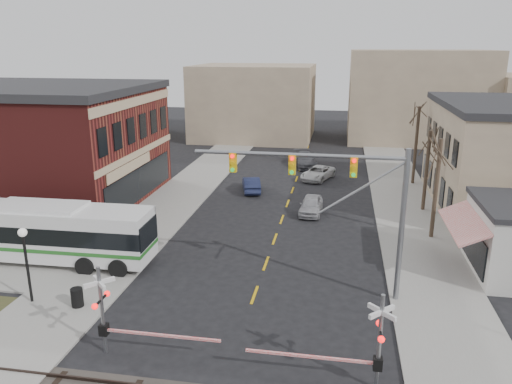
% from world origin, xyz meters
% --- Properties ---
extents(ground, '(160.00, 160.00, 0.00)m').
position_xyz_m(ground, '(0.00, 0.00, 0.00)').
color(ground, black).
rests_on(ground, ground).
extents(sidewalk_west, '(5.00, 60.00, 0.12)m').
position_xyz_m(sidewalk_west, '(-9.50, 20.00, 0.06)').
color(sidewalk_west, gray).
rests_on(sidewalk_west, ground).
extents(sidewalk_east, '(5.00, 60.00, 0.12)m').
position_xyz_m(sidewalk_east, '(9.50, 20.00, 0.06)').
color(sidewalk_east, gray).
rests_on(sidewalk_east, ground).
extents(tree_east_a, '(0.28, 0.28, 6.75)m').
position_xyz_m(tree_east_a, '(10.50, 12.00, 3.50)').
color(tree_east_a, '#382B21').
rests_on(tree_east_a, sidewalk_east).
extents(tree_east_b, '(0.28, 0.28, 6.30)m').
position_xyz_m(tree_east_b, '(10.80, 18.00, 3.27)').
color(tree_east_b, '#382B21').
rests_on(tree_east_b, sidewalk_east).
extents(tree_east_c, '(0.28, 0.28, 7.20)m').
position_xyz_m(tree_east_c, '(11.00, 26.00, 3.72)').
color(tree_east_c, '#382B21').
rests_on(tree_east_c, sidewalk_east).
extents(transit_bus, '(13.45, 3.15, 3.45)m').
position_xyz_m(transit_bus, '(-13.32, 4.06, 1.94)').
color(transit_bus, silver).
rests_on(transit_bus, ground).
extents(traffic_signal_mast, '(10.60, 0.30, 8.00)m').
position_xyz_m(traffic_signal_mast, '(4.41, 2.67, 5.77)').
color(traffic_signal_mast, gray).
rests_on(traffic_signal_mast, ground).
extents(rr_crossing_west, '(5.60, 1.36, 4.00)m').
position_xyz_m(rr_crossing_west, '(-5.00, -4.09, 1.97)').
color(rr_crossing_west, gray).
rests_on(rr_crossing_west, ground).
extents(rr_crossing_east, '(5.60, 1.36, 4.00)m').
position_xyz_m(rr_crossing_east, '(5.47, -4.53, 1.97)').
color(rr_crossing_east, gray).
rests_on(rr_crossing_east, ground).
extents(street_lamp, '(0.44, 0.44, 3.97)m').
position_xyz_m(street_lamp, '(-11.07, -0.78, 2.99)').
color(street_lamp, black).
rests_on(street_lamp, sidewalk_west).
extents(trash_bin, '(0.60, 0.60, 0.96)m').
position_xyz_m(trash_bin, '(-8.50, -0.84, 0.60)').
color(trash_bin, black).
rests_on(trash_bin, sidewalk_west).
extents(car_a, '(1.84, 4.13, 1.38)m').
position_xyz_m(car_a, '(2.06, 15.83, 0.69)').
color(car_a, '#9A9B9F').
rests_on(car_a, ground).
extents(car_b, '(2.41, 4.32, 1.35)m').
position_xyz_m(car_b, '(-3.62, 21.03, 0.68)').
color(car_b, '#161C38').
rests_on(car_b, ground).
extents(car_c, '(3.61, 5.05, 1.28)m').
position_xyz_m(car_c, '(2.05, 26.23, 0.64)').
color(car_c, silver).
rests_on(car_c, ground).
extents(car_d, '(3.27, 5.56, 1.51)m').
position_xyz_m(car_d, '(0.39, 31.43, 0.76)').
color(car_d, '#48494E').
rests_on(car_d, ground).
extents(pedestrian_near, '(0.64, 0.76, 1.78)m').
position_xyz_m(pedestrian_near, '(-8.50, 4.48, 1.01)').
color(pedestrian_near, '#5A4E48').
rests_on(pedestrian_near, sidewalk_west).
extents(pedestrian_far, '(1.02, 0.91, 1.72)m').
position_xyz_m(pedestrian_far, '(-11.32, 6.57, 0.98)').
color(pedestrian_far, '#2C2C4D').
rests_on(pedestrian_far, sidewalk_west).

